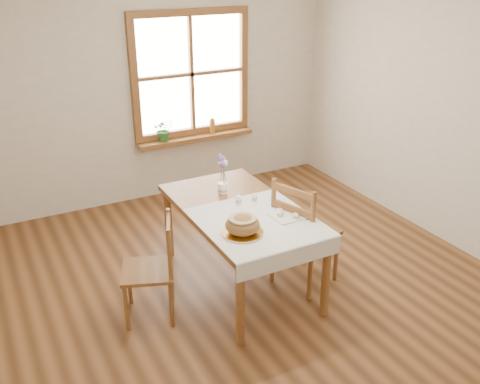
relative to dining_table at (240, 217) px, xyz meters
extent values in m
plane|color=brown|center=(0.00, -0.30, -0.66)|extent=(5.00, 5.00, 0.00)
cube|color=beige|center=(0.00, 2.20, 0.64)|extent=(4.50, 0.10, 2.60)
cube|color=beige|center=(2.25, -0.30, 0.64)|extent=(0.10, 5.00, 2.60)
cube|color=#945F2E|center=(0.50, 2.16, 1.48)|extent=(1.46, 0.08, 0.08)
cube|color=#945F2E|center=(0.50, 2.16, 0.10)|extent=(1.46, 0.08, 0.08)
cube|color=#945F2E|center=(-0.19, 2.16, 0.79)|extent=(0.08, 0.08, 1.30)
cube|color=#945F2E|center=(1.19, 2.16, 0.79)|extent=(0.08, 0.08, 1.30)
cube|color=#945F2E|center=(0.50, 2.16, 0.79)|extent=(0.04, 0.06, 1.30)
cube|color=#945F2E|center=(0.50, 2.16, 0.79)|extent=(1.30, 0.06, 0.04)
cube|color=white|center=(0.50, 2.19, 0.79)|extent=(1.30, 0.01, 1.30)
cube|color=#945F2E|center=(0.50, 2.10, 0.03)|extent=(1.46, 0.20, 0.05)
cube|color=#945F2E|center=(0.00, 0.00, 0.06)|extent=(0.90, 1.60, 0.05)
cylinder|color=#945F2E|center=(-0.39, -0.74, -0.31)|extent=(0.07, 0.07, 0.70)
cylinder|color=#945F2E|center=(0.39, -0.74, -0.31)|extent=(0.07, 0.07, 0.70)
cylinder|color=#945F2E|center=(-0.39, 0.74, -0.31)|extent=(0.07, 0.07, 0.70)
cylinder|color=#945F2E|center=(0.39, 0.74, -0.31)|extent=(0.07, 0.07, 0.70)
cube|color=silver|center=(0.00, -0.30, 0.09)|extent=(0.91, 0.99, 0.01)
cylinder|color=white|center=(-0.21, -0.43, 0.10)|extent=(0.34, 0.34, 0.02)
ellipsoid|color=#9E6038|center=(-0.21, -0.43, 0.19)|extent=(0.27, 0.27, 0.15)
cube|color=silver|center=(0.27, -0.35, 0.10)|extent=(0.28, 0.24, 0.01)
cylinder|color=white|center=(0.01, 0.04, 0.14)|extent=(0.07, 0.07, 0.10)
cylinder|color=white|center=(0.15, 0.02, 0.14)|extent=(0.05, 0.05, 0.09)
cylinder|color=white|center=(0.00, 0.34, 0.13)|extent=(0.10, 0.10, 0.09)
imported|color=#2E6729|center=(0.10, 2.10, 0.15)|extent=(0.29, 0.31, 0.21)
cylinder|color=#B37321|center=(0.73, 2.10, 0.15)|extent=(0.09, 0.09, 0.19)
camera|label=1|loc=(-1.92, -3.63, 2.08)|focal=40.00mm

